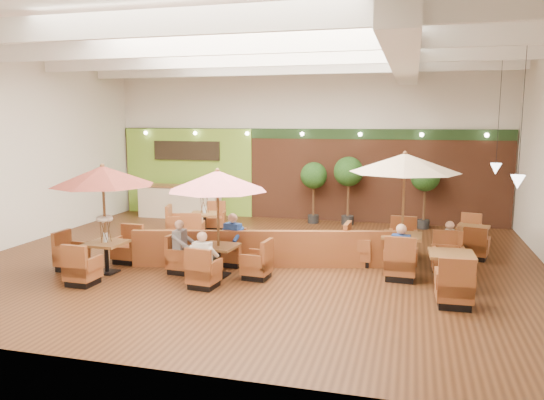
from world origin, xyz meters
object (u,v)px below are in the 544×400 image
(diner_2, at_px, (182,241))
(topiary_1, at_px, (348,174))
(topiary_2, at_px, (425,180))
(diner_4, at_px, (447,240))
(table_2, at_px, (404,190))
(diner_0, at_px, (203,253))
(topiary_0, at_px, (314,178))
(table_4, at_px, (451,272))
(diner_1, at_px, (232,235))
(table_0, at_px, (101,195))
(booth_divider, at_px, (265,249))
(table_3, at_px, (197,222))
(diner_3, at_px, (401,246))
(table_1, at_px, (218,203))
(service_counter, at_px, (180,202))
(table_5, at_px, (473,239))

(diner_2, bearing_deg, topiary_1, 152.86)
(topiary_2, bearing_deg, diner_4, -84.98)
(table_2, height_order, diner_0, table_2)
(topiary_0, bearing_deg, table_2, -58.17)
(table_4, xyz_separation_m, diner_1, (-5.05, 0.64, 0.38))
(table_0, bearing_deg, topiary_0, 65.53)
(topiary_1, bearing_deg, diner_1, -110.03)
(booth_divider, distance_m, topiary_2, 6.97)
(table_0, xyz_separation_m, topiary_0, (3.60, 7.19, -0.26))
(table_2, xyz_separation_m, topiary_2, (0.60, 4.95, -0.28))
(table_2, height_order, topiary_1, table_2)
(table_3, distance_m, diner_3, 6.85)
(table_1, distance_m, diner_1, 1.29)
(table_4, bearing_deg, diner_3, 152.66)
(topiary_1, bearing_deg, topiary_0, -180.00)
(diner_1, bearing_deg, service_counter, -40.56)
(topiary_0, distance_m, diner_2, 7.03)
(table_0, bearing_deg, table_1, 11.97)
(table_2, bearing_deg, diner_0, -143.89)
(diner_3, bearing_deg, diner_0, -150.03)
(diner_0, xyz_separation_m, diner_1, (0.00, 1.80, 0.02))
(service_counter, bearing_deg, table_2, -30.78)
(table_5, height_order, diner_3, diner_3)
(table_0, relative_size, diner_4, 3.49)
(table_0, relative_size, diner_2, 3.25)
(diner_1, height_order, diner_4, diner_1)
(table_3, distance_m, table_4, 7.99)
(table_2, bearing_deg, diner_3, -87.68)
(booth_divider, relative_size, table_5, 2.66)
(service_counter, relative_size, table_0, 1.17)
(diner_1, relative_size, diner_2, 1.05)
(table_2, bearing_deg, table_5, 51.78)
(diner_1, bearing_deg, table_0, 41.49)
(service_counter, bearing_deg, booth_divider, -49.19)
(table_0, height_order, table_2, table_2)
(service_counter, bearing_deg, diner_2, -64.95)
(topiary_0, bearing_deg, diner_3, -62.80)
(table_3, bearing_deg, diner_0, -79.29)
(table_3, bearing_deg, booth_divider, -57.10)
(topiary_0, distance_m, diner_3, 6.77)
(table_5, distance_m, topiary_1, 4.86)
(table_5, distance_m, diner_2, 7.82)
(topiary_2, bearing_deg, table_2, -96.86)
(service_counter, distance_m, diner_0, 8.42)
(table_3, xyz_separation_m, table_5, (7.96, 0.13, -0.11))
(table_5, bearing_deg, table_4, -87.40)
(table_0, distance_m, diner_1, 3.17)
(table_4, bearing_deg, table_1, -178.94)
(topiary_0, bearing_deg, table_3, -136.11)
(table_5, distance_m, diner_3, 3.68)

